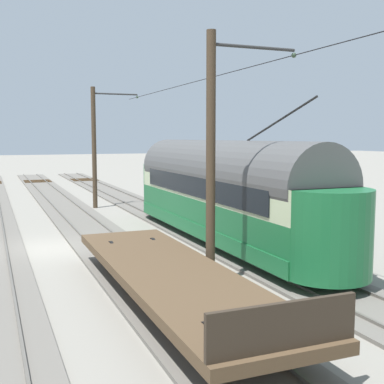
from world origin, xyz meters
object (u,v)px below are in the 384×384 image
(catenary_pole_mid_near, at_px, (213,154))
(switch_stand, at_px, (155,194))
(vintage_streetcar, at_px, (223,190))
(flatcar_adjacent, at_px, (174,275))
(catenary_pole_foreground, at_px, (95,145))

(catenary_pole_mid_near, relative_size, switch_stand, 6.08)
(vintage_streetcar, bearing_deg, switch_stand, -95.30)
(catenary_pole_mid_near, bearing_deg, switch_stand, -102.38)
(catenary_pole_mid_near, bearing_deg, vintage_streetcar, -118.55)
(vintage_streetcar, bearing_deg, flatcar_adjacent, 55.22)
(flatcar_adjacent, height_order, catenary_pole_foreground, catenary_pole_foreground)
(catenary_pole_foreground, bearing_deg, flatcar_adjacent, 84.53)
(catenary_pole_mid_near, height_order, switch_stand, catenary_pole_mid_near)
(flatcar_adjacent, bearing_deg, catenary_pole_foreground, -95.47)
(vintage_streetcar, relative_size, catenary_pole_mid_near, 2.18)
(catenary_pole_mid_near, xyz_separation_m, switch_stand, (-3.93, -17.88, -3.23))
(switch_stand, bearing_deg, vintage_streetcar, 84.70)
(flatcar_adjacent, height_order, catenary_pole_mid_near, catenary_pole_mid_near)
(catenary_pole_foreground, height_order, catenary_pole_mid_near, same)
(flatcar_adjacent, distance_m, switch_stand, 20.28)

